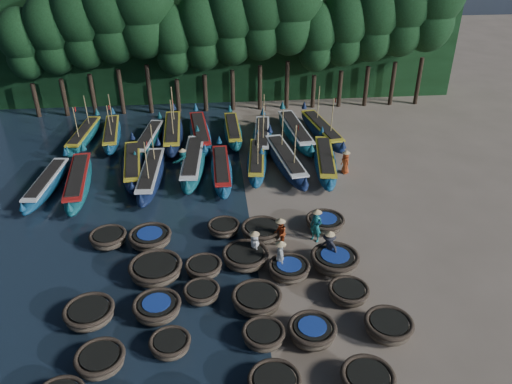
{
  "coord_description": "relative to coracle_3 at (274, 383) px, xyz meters",
  "views": [
    {
      "loc": [
        -1.92,
        -20.61,
        14.99
      ],
      "look_at": [
        0.43,
        3.34,
        1.3
      ],
      "focal_mm": 35.0,
      "sensor_mm": 36.0,
      "label": 1
    }
  ],
  "objects": [
    {
      "name": "coracle_3",
      "position": [
        0.0,
        0.0,
        0.0
      ],
      "size": [
        2.05,
        2.05,
        0.64
      ],
      "rotation": [
        0.0,
        0.0,
        -0.15
      ],
      "color": "brown",
      "rests_on": "ground"
    },
    {
      "name": "tree_4",
      "position": [
        -6.7,
        28.74,
        8.31
      ],
      "size": [
        5.34,
        5.34,
        12.58
      ],
      "color": "black",
      "rests_on": "ground"
    },
    {
      "name": "tree_7",
      "position": [
        0.2,
        28.74,
        6.96
      ],
      "size": [
        4.51,
        4.51,
        10.63
      ],
      "color": "black",
      "rests_on": "ground"
    },
    {
      "name": "tree_14",
      "position": [
        16.3,
        28.74,
        8.31
      ],
      "size": [
        5.34,
        5.34,
        12.58
      ],
      "color": "black",
      "rests_on": "ground"
    },
    {
      "name": "long_boat_17",
      "position": [
        6.47,
        22.28,
        0.2
      ],
      "size": [
        2.72,
        8.31,
        3.57
      ],
      "rotation": [
        0.0,
        0.0,
        0.16
      ],
      "color": "#0E1936",
      "rests_on": "ground"
    },
    {
      "name": "long_boat_13",
      "position": [
        -2.61,
        22.7,
        0.2
      ],
      "size": [
        2.15,
        8.35,
        1.47
      ],
      "rotation": [
        0.0,
        0.0,
        0.08
      ],
      "color": "navy",
      "rests_on": "ground"
    },
    {
      "name": "long_boat_14",
      "position": [
        -0.15,
        22.98,
        0.13
      ],
      "size": [
        1.38,
        7.36,
        1.3
      ],
      "rotation": [
        0.0,
        0.0,
        0.01
      ],
      "color": "#105D57",
      "rests_on": "ground"
    },
    {
      "name": "fisherman_3",
      "position": [
        3.53,
        7.08,
        0.55
      ],
      "size": [
        1.2,
        1.29,
        1.94
      ],
      "rotation": [
        0.0,
        0.0,
        5.36
      ],
      "color": "black",
      "rests_on": "ground"
    },
    {
      "name": "tree_11",
      "position": [
        9.4,
        28.74,
        6.28
      ],
      "size": [
        4.09,
        4.09,
        9.65
      ],
      "color": "black",
      "rests_on": "ground"
    },
    {
      "name": "long_boat_3",
      "position": [
        -5.66,
        16.27,
        0.18
      ],
      "size": [
        1.82,
        8.08,
        3.44
      ],
      "rotation": [
        0.0,
        0.0,
        -0.05
      ],
      "color": "#0E1936",
      "rests_on": "ground"
    },
    {
      "name": "coracle_19",
      "position": [
        3.74,
        6.61,
        0.12
      ],
      "size": [
        2.87,
        2.87,
        0.83
      ],
      "rotation": [
        0.0,
        0.0,
        0.43
      ],
      "color": "brown",
      "rests_on": "ground"
    },
    {
      "name": "coracle_8",
      "position": [
        1.79,
        2.24,
        0.08
      ],
      "size": [
        2.0,
        2.0,
        0.76
      ],
      "rotation": [
        0.0,
        0.0,
        0.12
      ],
      "color": "brown",
      "rests_on": "ground"
    },
    {
      "name": "coracle_10",
      "position": [
        -7.18,
        4.18,
        0.05
      ],
      "size": [
        2.12,
        2.12,
        0.73
      ],
      "rotation": [
        0.0,
        0.0,
        -0.05
      ],
      "color": "brown",
      "rests_on": "ground"
    },
    {
      "name": "coracle_18",
      "position": [
        1.5,
        6.28,
        0.04
      ],
      "size": [
        2.32,
        2.32,
        0.69
      ],
      "rotation": [
        0.0,
        0.0,
        0.31
      ],
      "color": "brown",
      "rests_on": "ground"
    },
    {
      "name": "coracle_9",
      "position": [
        4.89,
        2.2,
        0.08
      ],
      "size": [
        2.04,
        2.04,
        0.78
      ],
      "rotation": [
        0.0,
        0.0,
        0.13
      ],
      "color": "brown",
      "rests_on": "ground"
    },
    {
      "name": "coracle_16",
      "position": [
        -2.46,
        6.81,
        0.01
      ],
      "size": [
        1.75,
        1.75,
        0.65
      ],
      "rotation": [
        0.0,
        0.0,
        -0.07
      ],
      "color": "brown",
      "rests_on": "ground"
    },
    {
      "name": "tree_8",
      "position": [
        2.5,
        28.74,
        7.63
      ],
      "size": [
        4.92,
        4.92,
        11.6
      ],
      "color": "black",
      "rests_on": "ground"
    },
    {
      "name": "coracle_24",
      "position": [
        4.03,
        10.0,
        0.04
      ],
      "size": [
        2.1,
        2.1,
        0.7
      ],
      "rotation": [
        0.0,
        0.0,
        0.08
      ],
      "color": "brown",
      "rests_on": "ground"
    },
    {
      "name": "long_boat_7",
      "position": [
        3.0,
        17.41,
        0.22
      ],
      "size": [
        2.62,
        8.55,
        3.66
      ],
      "rotation": [
        0.0,
        0.0,
        0.14
      ],
      "color": "#0E1936",
      "rests_on": "ground"
    },
    {
      "name": "ground",
      "position": [
        0.1,
        8.74,
        -0.36
      ],
      "size": [
        120.0,
        120.0,
        0.0
      ],
      "primitive_type": "plane",
      "color": "#7F6E5D",
      "rests_on": "ground"
    },
    {
      "name": "coracle_4",
      "position": [
        3.29,
        -0.26,
        0.08
      ],
      "size": [
        2.36,
        2.36,
        0.77
      ],
      "rotation": [
        0.0,
        0.0,
        -0.38
      ],
      "color": "brown",
      "rests_on": "ground"
    },
    {
      "name": "coracle_12",
      "position": [
        -2.55,
        5.06,
        0.0
      ],
      "size": [
        1.63,
        1.63,
        0.63
      ],
      "rotation": [
        0.0,
        0.0,
        0.03
      ],
      "color": "brown",
      "rests_on": "ground"
    },
    {
      "name": "tree_0",
      "position": [
        -15.9,
        28.74,
        5.61
      ],
      "size": [
        3.68,
        3.68,
        8.68
      ],
      "color": "black",
      "rests_on": "ground"
    },
    {
      "name": "long_boat_12",
      "position": [
        -4.62,
        22.83,
        0.22
      ],
      "size": [
        1.74,
        8.65,
        3.67
      ],
      "rotation": [
        0.0,
        0.0,
        0.03
      ],
      "color": "#0E1936",
      "rests_on": "ground"
    },
    {
      "name": "coracle_15",
      "position": [
        -4.66,
        6.77,
        0.1
      ],
      "size": [
        2.76,
        2.76,
        0.81
      ],
      "rotation": [
        0.0,
        0.0,
        0.21
      ],
      "color": "brown",
      "rests_on": "ground"
    },
    {
      "name": "long_boat_16",
      "position": [
        4.45,
        22.09,
        0.23
      ],
      "size": [
        2.31,
        8.75,
        1.55
      ],
      "rotation": [
        0.0,
        0.0,
        0.09
      ],
      "color": "#105D57",
      "rests_on": "ground"
    },
    {
      "name": "fisherman_4",
      "position": [
        1.13,
        6.64,
        0.53
      ],
      "size": [
        0.52,
        0.98,
        1.85
      ],
      "rotation": [
        0.0,
        0.0,
        1.62
      ],
      "color": "silver",
      "rests_on": "ground"
    },
    {
      "name": "long_boat_5",
      "position": [
        -1.25,
        16.58,
        0.15
      ],
      "size": [
        1.35,
        7.58,
        1.33
      ],
      "rotation": [
        0.0,
        0.0,
        0.0
      ],
      "color": "navy",
      "rests_on": "ground"
    },
    {
      "name": "coracle_22",
      "position": [
        -1.38,
        10.08,
        0.0
      ],
      "size": [
        1.79,
        1.79,
        0.64
      ],
      "rotation": [
        0.0,
        0.0,
        -0.14
      ],
      "color": "brown",
      "rests_on": "ground"
    },
    {
      "name": "long_boat_15",
      "position": [
        1.92,
        21.61,
        0.17
      ],
      "size": [
        2.31,
        7.82,
        3.35
      ],
      "rotation": [
        0.0,
        0.0,
        -0.12
      ],
      "color": "navy",
      "rests_on": "ground"
    },
    {
      "name": "tree_13",
      "position": [
        14.0,
        28.74,
        7.63
      ],
      "size": [
        4.92,
        4.92,
        11.6
      ],
      "color": "black",
      "rests_on": "ground"
    },
    {
      "name": "long_boat_8",
      "position": [
        5.6,
        17.09,
        0.19
      ],
      "size": [
        2.62,
        8.1,
        1.44
      ],
      "rotation": [
        0.0,
        0.0,
        -0.15
      ],
      "color": "navy",
      "rests_on": "ground"
    },
    {
      "name": "long_boat_6",
      "position": [
        1.12,
        17.61,
        0.14
      ],
      "size": [
        2.11,
        7.34,
        3.14
      ],
      "rotation": [
        0.0,
        0.0,
        -0.12
      ],
      "color": "navy",
      "rests_on": "ground"
    },
    {
      "name": "coracle_13",
      "position": [
        -0.2,
        4.34,
        0.05
      ],
      "size": [
        2.6,
        2.6,
        0.73
      ],
      "rotation": [
        0.0,
        0.0,
        0.34
      ],
      "color": "brown",
      "rests_on": "ground"
    },
    {
      "name": "long_boat_9",
      "position": [
        -11.1,
        23.14,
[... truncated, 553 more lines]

